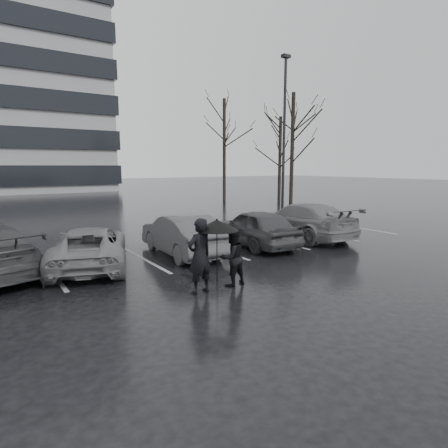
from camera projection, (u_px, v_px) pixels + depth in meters
The scene contains 13 objects.
ground at pixel (235, 263), 11.84m from camera, with size 160.00×160.00×0.00m, color black.
car_main at pixel (255, 228), 14.26m from camera, with size 1.69×4.19×1.43m, color black.
car_west_a at pixel (182, 235), 12.89m from camera, with size 1.49×4.27×1.41m, color #29292B.
car_west_b at pixel (90, 247), 11.27m from camera, with size 2.05×4.45×1.24m, color #4F4E51.
car_east at pixel (301, 221), 15.89m from camera, with size 2.09×5.14×1.49m, color #4F4E51.
pedestrian_left at pixel (200, 256), 8.94m from camera, with size 0.67×0.44×1.83m, color black.
pedestrian_right at pixel (232, 257), 9.53m from camera, with size 0.72×0.56×1.47m, color black.
umbrella at pixel (217, 225), 9.05m from camera, with size 1.05×1.05×1.79m.
lamp_post at pixel (284, 145), 22.38m from camera, with size 0.51×0.51×9.41m.
stall_stripes at pixel (176, 251), 13.46m from camera, with size 19.72×5.00×0.00m.
tree_east at pixel (292, 152), 26.03m from camera, with size 0.26×0.26×8.00m, color black.
tree_ne at pixel (280, 160), 30.77m from camera, with size 0.26×0.26×7.00m, color black.
tree_north at pixel (224, 151), 31.19m from camera, with size 0.26×0.26×8.50m, color black.
Camera 1 is at (-6.69, -9.38, 3.05)m, focal length 30.00 mm.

